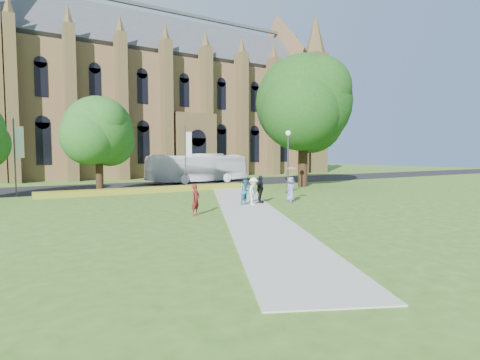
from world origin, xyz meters
TOP-DOWN VIEW (x-y plane):
  - ground at (0.00, 0.00)m, footprint 160.00×160.00m
  - road at (0.00, 20.00)m, footprint 160.00×10.00m
  - footpath at (0.00, 1.00)m, footprint 15.58×28.54m
  - flower_hedge at (-2.00, 13.20)m, footprint 18.00×1.40m
  - cathedral at (10.00, 39.73)m, footprint 52.60×18.25m
  - streetlamp at (7.50, 6.50)m, footprint 0.44×0.44m
  - large_tree at (13.00, 11.00)m, footprint 9.60×9.60m
  - street_tree_1 at (-6.00, 14.50)m, footprint 5.60×5.60m
  - banner_pole_0 at (2.11, 15.20)m, footprint 0.70×0.10m
  - banner_pole_1 at (-11.89, 15.20)m, footprint 0.70×0.10m
  - tour_coach at (5.97, 20.97)m, footprint 12.00×3.34m
  - pedestrian_0 at (-3.81, 0.14)m, footprint 0.72×0.66m
  - pedestrian_1 at (0.64, 2.15)m, footprint 0.92×0.79m
  - pedestrian_2 at (0.99, 1.80)m, footprint 1.30×1.21m
  - pedestrian_3 at (1.90, 2.36)m, footprint 1.13×0.98m
  - pedestrian_4 at (4.12, 1.91)m, footprint 0.93×0.72m
  - parasol at (4.30, 2.01)m, footprint 0.88×0.88m

SIDE VIEW (x-z plane):
  - ground at x=0.00m, z-range 0.00..0.00m
  - road at x=0.00m, z-range 0.00..0.02m
  - footpath at x=0.00m, z-range 0.00..0.04m
  - flower_hedge at x=-2.00m, z-range 0.00..0.45m
  - pedestrian_1 at x=0.64m, z-range 0.04..1.67m
  - pedestrian_0 at x=-3.81m, z-range 0.04..1.69m
  - pedestrian_4 at x=4.12m, z-range 0.04..1.72m
  - pedestrian_2 at x=0.99m, z-range 0.04..1.80m
  - pedestrian_3 at x=1.90m, z-range 0.04..1.87m
  - tour_coach at x=5.97m, z-range 0.02..3.33m
  - parasol at x=4.30m, z-range 1.72..2.35m
  - streetlamp at x=7.50m, z-range 0.68..5.92m
  - banner_pole_0 at x=2.11m, z-range 0.39..6.39m
  - banner_pole_1 at x=-11.89m, z-range 0.39..6.39m
  - street_tree_1 at x=-6.00m, z-range 1.20..9.25m
  - large_tree at x=13.00m, z-range 1.77..14.97m
  - cathedral at x=10.00m, z-range -1.02..26.98m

